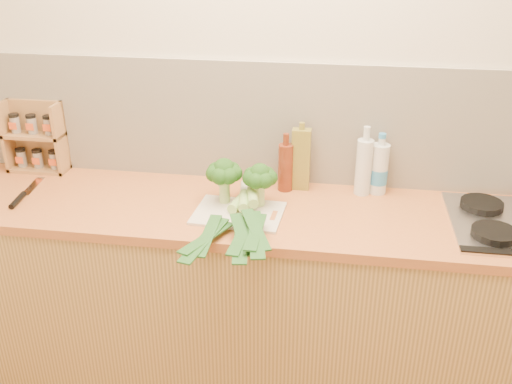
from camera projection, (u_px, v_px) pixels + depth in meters
The scene contains 14 objects.
room_shell at pixel (276, 124), 2.49m from camera, with size 3.50×3.50×3.50m.
counter at pixel (266, 298), 2.54m from camera, with size 3.20×0.62×0.90m.
chopping_board at pixel (239, 213), 2.30m from camera, with size 0.35×0.26×0.01m, color beige.
broccoli_left at pixel (224, 173), 2.33m from camera, with size 0.15×0.15×0.19m.
broccoli_right at pixel (260, 177), 2.30m from camera, with size 0.14×0.14×0.18m.
leek_front at pixel (234, 207), 2.28m from camera, with size 0.20×0.72×0.04m.
leek_mid at pixel (243, 210), 2.23m from camera, with size 0.15×0.65×0.04m.
leek_back at pixel (254, 206), 2.22m from camera, with size 0.18×0.64×0.04m.
chefs_knife at pixel (22, 197), 2.43m from camera, with size 0.07×0.32×0.02m.
spice_rack at pixel (37, 141), 2.66m from camera, with size 0.28×0.11×0.33m.
oil_tin at pixel (301, 159), 2.47m from camera, with size 0.08×0.05×0.30m.
glass_bottle at pixel (364, 166), 2.43m from camera, with size 0.07×0.07×0.30m.
amber_bottle at pixel (285, 167), 2.47m from camera, with size 0.06×0.06×0.26m.
water_bottle at pixel (379, 170), 2.45m from camera, with size 0.08×0.08×0.25m.
Camera 1 is at (0.27, -0.88, 1.97)m, focal length 40.00 mm.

